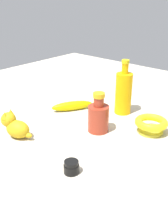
# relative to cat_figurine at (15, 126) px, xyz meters

# --- Properties ---
(ground) EXTENTS (2.00, 2.00, 0.00)m
(ground) POSITION_rel_cat_figurine_xyz_m (-0.15, -0.22, -0.04)
(ground) COLOR #BCB29E
(cat_figurine) EXTENTS (0.13, 0.09, 0.10)m
(cat_figurine) POSITION_rel_cat_figurine_xyz_m (0.00, 0.00, 0.00)
(cat_figurine) COLOR gold
(cat_figurine) RESTS_ON ground
(bowl) EXTENTS (0.13, 0.13, 0.06)m
(bowl) POSITION_rel_cat_figurine_xyz_m (-0.36, -0.36, -0.01)
(bowl) COLOR gold
(bowl) RESTS_ON ground
(bottle_short) EXTENTS (0.08, 0.08, 0.16)m
(bottle_short) POSITION_rel_cat_figurine_xyz_m (-0.20, -0.24, 0.02)
(bottle_short) COLOR #99311E
(bottle_short) RESTS_ON ground
(bottle_tall) EXTENTS (0.07, 0.07, 0.24)m
(bottle_tall) POSITION_rel_cat_figurine_xyz_m (-0.18, -0.45, 0.05)
(bottle_tall) COLOR #E9A608
(bottle_tall) RESTS_ON ground
(nail_polish_jar) EXTENTS (0.05, 0.05, 0.04)m
(nail_polish_jar) POSITION_rel_cat_figurine_xyz_m (-0.31, 0.02, -0.02)
(nail_polish_jar) COLOR black
(nail_polish_jar) RESTS_ON ground
(banana) EXTENTS (0.13, 0.19, 0.04)m
(banana) POSITION_rel_cat_figurine_xyz_m (0.01, -0.32, -0.02)
(banana) COLOR #D3C305
(banana) RESTS_ON ground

